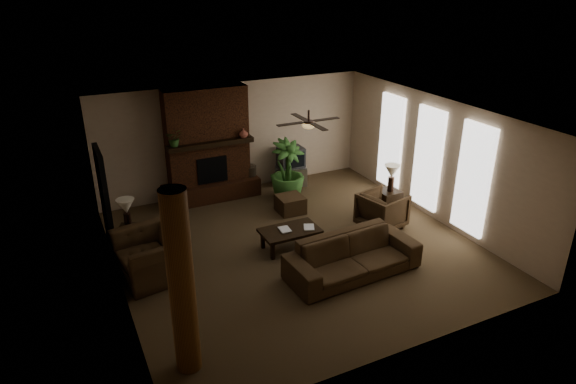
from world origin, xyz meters
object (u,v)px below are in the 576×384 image
coffee_table (290,232)px  floor_plant (287,183)px  lamp_left (126,209)px  armchair_right (382,209)px  armchair_left (150,249)px  lamp_right (392,173)px  sofa (353,250)px  tv_stand (291,175)px  side_table_right (388,201)px  ottoman (290,204)px  log_column (181,285)px  side_table_left (132,240)px  floor_vase (250,176)px

coffee_table → floor_plant: 2.48m
lamp_left → armchair_right: bearing=-13.7°
armchair_left → lamp_left: bearing=-178.1°
armchair_left → lamp_right: lamp_right is taller
sofa → tv_stand: bearing=75.4°
sofa → lamp_left: bearing=141.2°
sofa → side_table_right: (2.21, 1.92, -0.22)m
floor_plant → side_table_right: (1.82, -1.71, -0.15)m
armchair_right → armchair_left: bearing=73.2°
armchair_left → ottoman: 3.81m
log_column → lamp_left: 3.69m
armchair_left → side_table_left: bearing=179.5°
ottoman → floor_vase: (-0.40, 1.57, 0.23)m
side_table_left → lamp_left: size_ratio=0.85×
sofa → lamp_right: bearing=36.9°
ottoman → side_table_right: 2.31m
tv_stand → floor_vase: floor_vase is taller
lamp_left → lamp_right: bearing=-7.0°
ottoman → floor_plant: 0.79m
tv_stand → side_table_right: (1.30, -2.57, 0.03)m
floor_vase → floor_plant: size_ratio=0.50×
ottoman → sofa: bearing=-92.5°
floor_plant → lamp_left: size_ratio=2.36×
tv_stand → floor_plant: floor_plant is taller
side_table_left → lamp_right: bearing=-7.4°
lamp_left → side_table_right: 5.92m
sofa → lamp_left: 4.49m
ottoman → tv_stand: tv_stand is taller
log_column → side_table_left: log_column is taller
coffee_table → log_column: bearing=-139.1°
coffee_table → floor_plant: floor_plant is taller
tv_stand → lamp_left: (-4.53, -1.89, 0.75)m
coffee_table → floor_vase: bearing=83.2°
armchair_right → floor_vase: bearing=16.9°
coffee_table → side_table_left: size_ratio=2.18×
sofa → ottoman: (0.13, 2.92, -0.30)m
coffee_table → side_table_left: side_table_left is taller
sofa → floor_plant: sofa is taller
floor_plant → log_column: bearing=-129.3°
log_column → armchair_right: 5.68m
coffee_table → tv_stand: size_ratio=1.41×
sofa → floor_plant: bearing=80.8°
log_column → sofa: bearing=17.1°
tv_stand → floor_vase: 1.19m
floor_plant → lamp_right: lamp_right is taller
coffee_table → side_table_right: (2.85, 0.55, -0.10)m
tv_stand → floor_vase: (-1.18, -0.00, 0.18)m
side_table_right → lamp_left: bearing=173.4°
armchair_left → floor_plant: (3.80, 2.05, -0.14)m
side_table_right → tv_stand: bearing=116.9°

